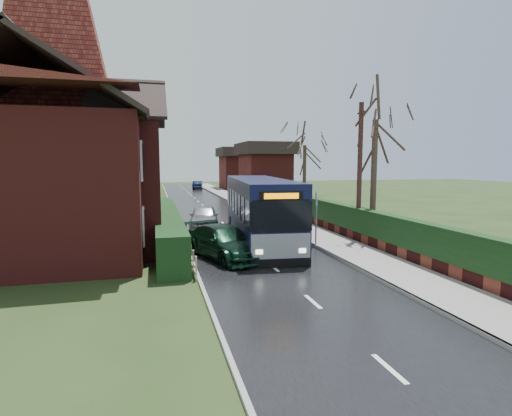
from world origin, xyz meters
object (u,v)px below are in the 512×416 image
object	(u,v)px
car_green	(224,242)
car_silver	(204,217)
bus_stop_sign	(316,210)
brick_house	(65,158)
telegraph_pole	(360,172)
bus	(259,211)

from	to	relation	value
car_green	car_silver	bearing A→B (deg)	69.78
car_silver	bus_stop_sign	xyz separation A→B (m)	(4.70, -6.91, 1.08)
brick_house	bus_stop_sign	distance (m)	12.66
car_silver	telegraph_pole	world-z (taller)	telegraph_pole
bus	bus_stop_sign	world-z (taller)	bus
brick_house	telegraph_pole	bearing A→B (deg)	-10.90
brick_house	car_silver	size ratio (longest dim) A/B	3.34
car_silver	telegraph_pole	distance (m)	10.10
bus	car_silver	world-z (taller)	bus
car_silver	car_green	xyz separation A→B (m)	(-0.10, -8.17, -0.04)
car_green	telegraph_pole	bearing A→B (deg)	-5.77
brick_house	car_green	xyz separation A→B (m)	(7.13, -4.61, -3.67)
brick_house	bus	distance (m)	10.03
car_silver	telegraph_pole	size ratio (longest dim) A/B	0.61
car_green	bus_stop_sign	bearing A→B (deg)	-4.83
brick_house	car_green	world-z (taller)	brick_house
brick_house	bus	size ratio (longest dim) A/B	1.32
brick_house	telegraph_pole	size ratio (longest dim) A/B	2.03
brick_house	bus_stop_sign	world-z (taller)	brick_house
bus	car_green	distance (m)	4.03
car_silver	car_green	size ratio (longest dim) A/B	0.90
bus	car_green	bearing A→B (deg)	-121.91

